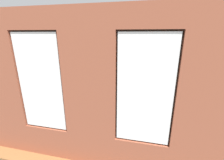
{
  "coord_description": "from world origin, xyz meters",
  "views": [
    {
      "loc": [
        -0.96,
        5.27,
        2.58
      ],
      "look_at": [
        0.15,
        0.4,
        1.04
      ],
      "focal_mm": 24.0,
      "sensor_mm": 36.0,
      "label": 1
    }
  ],
  "objects_px": {
    "remote_gray": "(97,88)",
    "potted_plant_by_left_couch": "(170,91)",
    "tv_flatscreen": "(50,80)",
    "potted_plant_corner_near_left": "(179,75)",
    "potted_plant_corner_far_left": "(223,141)",
    "coffee_table": "(108,89)",
    "potted_plant_between_couches": "(127,118)",
    "couch_by_window": "(70,125)",
    "potted_plant_foreground_right": "(81,68)",
    "potted_plant_mid_room_small": "(148,88)",
    "cup_ceramic": "(104,86)",
    "remote_black": "(110,89)",
    "media_console": "(52,93)",
    "table_plant_small": "(108,86)",
    "papasan_chair": "(116,77)",
    "candle_jar": "(119,87)",
    "couch_left": "(190,108)"
  },
  "relations": [
    {
      "from": "remote_gray",
      "to": "potted_plant_by_left_couch",
      "type": "relative_size",
      "value": 0.3
    },
    {
      "from": "tv_flatscreen",
      "to": "potted_plant_corner_near_left",
      "type": "relative_size",
      "value": 0.74
    },
    {
      "from": "tv_flatscreen",
      "to": "potted_plant_corner_far_left",
      "type": "bearing_deg",
      "value": 158.09
    },
    {
      "from": "coffee_table",
      "to": "potted_plant_between_couches",
      "type": "height_order",
      "value": "potted_plant_between_couches"
    },
    {
      "from": "couch_by_window",
      "to": "tv_flatscreen",
      "type": "bearing_deg",
      "value": -46.7
    },
    {
      "from": "potted_plant_foreground_right",
      "to": "couch_by_window",
      "type": "bearing_deg",
      "value": 110.19
    },
    {
      "from": "potted_plant_foreground_right",
      "to": "potted_plant_between_couches",
      "type": "bearing_deg",
      "value": 125.24
    },
    {
      "from": "remote_gray",
      "to": "potted_plant_mid_room_small",
      "type": "distance_m",
      "value": 2.15
    },
    {
      "from": "cup_ceramic",
      "to": "couch_by_window",
      "type": "bearing_deg",
      "value": 86.48
    },
    {
      "from": "potted_plant_corner_near_left",
      "to": "coffee_table",
      "type": "bearing_deg",
      "value": 32.03
    },
    {
      "from": "remote_gray",
      "to": "coffee_table",
      "type": "bearing_deg",
      "value": 32.73
    },
    {
      "from": "remote_black",
      "to": "media_console",
      "type": "distance_m",
      "value": 2.45
    },
    {
      "from": "table_plant_small",
      "to": "tv_flatscreen",
      "type": "distance_m",
      "value": 2.37
    },
    {
      "from": "remote_gray",
      "to": "potted_plant_corner_near_left",
      "type": "bearing_deg",
      "value": 49.59
    },
    {
      "from": "cup_ceramic",
      "to": "papasan_chair",
      "type": "bearing_deg",
      "value": -96.96
    },
    {
      "from": "potted_plant_by_left_couch",
      "to": "potted_plant_corner_near_left",
      "type": "relative_size",
      "value": 0.45
    },
    {
      "from": "media_console",
      "to": "potted_plant_between_couches",
      "type": "distance_m",
      "value": 3.97
    },
    {
      "from": "remote_gray",
      "to": "potted_plant_corner_far_left",
      "type": "xyz_separation_m",
      "value": [
        -3.52,
        2.59,
        0.09
      ]
    },
    {
      "from": "potted_plant_by_left_couch",
      "to": "potted_plant_corner_near_left",
      "type": "height_order",
      "value": "potted_plant_corner_near_left"
    },
    {
      "from": "candle_jar",
      "to": "papasan_chair",
      "type": "bearing_deg",
      "value": -74.62
    },
    {
      "from": "remote_black",
      "to": "potted_plant_by_left_couch",
      "type": "height_order",
      "value": "potted_plant_by_left_couch"
    },
    {
      "from": "candle_jar",
      "to": "potted_plant_by_left_couch",
      "type": "bearing_deg",
      "value": -171.25
    },
    {
      "from": "potted_plant_mid_room_small",
      "to": "media_console",
      "type": "bearing_deg",
      "value": 15.02
    },
    {
      "from": "potted_plant_foreground_right",
      "to": "potted_plant_by_left_couch",
      "type": "xyz_separation_m",
      "value": [
        -4.5,
        1.4,
        -0.41
      ]
    },
    {
      "from": "potted_plant_mid_room_small",
      "to": "potted_plant_corner_far_left",
      "type": "xyz_separation_m",
      "value": [
        -1.45,
        3.19,
        0.14
      ]
    },
    {
      "from": "table_plant_small",
      "to": "remote_gray",
      "type": "distance_m",
      "value": 0.49
    },
    {
      "from": "potted_plant_mid_room_small",
      "to": "coffee_table",
      "type": "bearing_deg",
      "value": 17.11
    },
    {
      "from": "media_console",
      "to": "potted_plant_corner_near_left",
      "type": "bearing_deg",
      "value": -155.27
    },
    {
      "from": "potted_plant_foreground_right",
      "to": "tv_flatscreen",
      "type": "bearing_deg",
      "value": 82.92
    },
    {
      "from": "candle_jar",
      "to": "table_plant_small",
      "type": "xyz_separation_m",
      "value": [
        0.42,
        0.12,
        0.07
      ]
    },
    {
      "from": "papasan_chair",
      "to": "potted_plant_by_left_couch",
      "type": "bearing_deg",
      "value": 154.17
    },
    {
      "from": "candle_jar",
      "to": "tv_flatscreen",
      "type": "bearing_deg",
      "value": 13.92
    },
    {
      "from": "couch_left",
      "to": "potted_plant_mid_room_small",
      "type": "bearing_deg",
      "value": -138.29
    },
    {
      "from": "potted_plant_corner_near_left",
      "to": "potted_plant_foreground_right",
      "type": "bearing_deg",
      "value": 0.72
    },
    {
      "from": "remote_black",
      "to": "potted_plant_corner_far_left",
      "type": "xyz_separation_m",
      "value": [
        -2.94,
        2.59,
        0.09
      ]
    },
    {
      "from": "remote_gray",
      "to": "candle_jar",
      "type": "bearing_deg",
      "value": 34.35
    },
    {
      "from": "potted_plant_corner_far_left",
      "to": "couch_left",
      "type": "bearing_deg",
      "value": -85.21
    },
    {
      "from": "potted_plant_by_left_couch",
      "to": "candle_jar",
      "type": "bearing_deg",
      "value": 8.75
    },
    {
      "from": "coffee_table",
      "to": "potted_plant_foreground_right",
      "type": "distance_m",
      "value": 2.75
    },
    {
      "from": "papasan_chair",
      "to": "potted_plant_between_couches",
      "type": "bearing_deg",
      "value": 104.83
    },
    {
      "from": "potted_plant_mid_room_small",
      "to": "potted_plant_by_left_couch",
      "type": "bearing_deg",
      "value": 176.9
    },
    {
      "from": "cup_ceramic",
      "to": "potted_plant_corner_near_left",
      "type": "relative_size",
      "value": 0.08
    },
    {
      "from": "media_console",
      "to": "candle_jar",
      "type": "bearing_deg",
      "value": -166.03
    },
    {
      "from": "potted_plant_by_left_couch",
      "to": "potted_plant_foreground_right",
      "type": "bearing_deg",
      "value": -17.32
    },
    {
      "from": "cup_ceramic",
      "to": "potted_plant_mid_room_small",
      "type": "relative_size",
      "value": 0.18
    },
    {
      "from": "couch_left",
      "to": "table_plant_small",
      "type": "bearing_deg",
      "value": -108.56
    },
    {
      "from": "coffee_table",
      "to": "potted_plant_corner_far_left",
      "type": "bearing_deg",
      "value": 138.57
    },
    {
      "from": "coffee_table",
      "to": "cup_ceramic",
      "type": "bearing_deg",
      "value": -24.76
    },
    {
      "from": "couch_left",
      "to": "candle_jar",
      "type": "height_order",
      "value": "couch_left"
    },
    {
      "from": "media_console",
      "to": "remote_black",
      "type": "bearing_deg",
      "value": -169.53
    }
  ]
}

